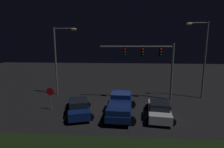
{
  "coord_description": "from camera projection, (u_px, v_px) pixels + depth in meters",
  "views": [
    {
      "loc": [
        0.28,
        -17.28,
        6.49
      ],
      "look_at": [
        -1.02,
        1.98,
        3.11
      ],
      "focal_mm": 28.32,
      "sensor_mm": 36.0,
      "label": 1
    }
  ],
  "objects": [
    {
      "name": "ground_plane",
      "position": [
        121.0,
        107.0,
        18.12
      ],
      "size": [
        80.0,
        80.0,
        0.0
      ],
      "primitive_type": "plane",
      "color": "black"
    },
    {
      "name": "pickup_truck",
      "position": [
        120.0,
        104.0,
        16.09
      ],
      "size": [
        3.05,
        5.49,
        1.8
      ],
      "rotation": [
        0.0,
        0.0,
        1.52
      ],
      "color": "navy",
      "rests_on": "ground_plane"
    },
    {
      "name": "car_sedan",
      "position": [
        79.0,
        107.0,
        16.07
      ],
      "size": [
        3.25,
        4.73,
        1.51
      ],
      "rotation": [
        0.0,
        0.0,
        1.86
      ],
      "color": "navy",
      "rests_on": "ground_plane"
    },
    {
      "name": "car_sedan_far",
      "position": [
        159.0,
        110.0,
        15.48
      ],
      "size": [
        2.84,
        4.59,
        1.51
      ],
      "rotation": [
        0.0,
        0.0,
        1.45
      ],
      "color": "silver",
      "rests_on": "ground_plane"
    },
    {
      "name": "traffic_signal_gantry",
      "position": [
        151.0,
        57.0,
        19.98
      ],
      "size": [
        8.32,
        0.56,
        6.5
      ],
      "color": "slate",
      "rests_on": "ground_plane"
    },
    {
      "name": "street_lamp_left",
      "position": [
        60.0,
        53.0,
        21.71
      ],
      "size": [
        2.89,
        0.44,
        8.37
      ],
      "color": "slate",
      "rests_on": "ground_plane"
    },
    {
      "name": "street_lamp_right",
      "position": [
        201.0,
        52.0,
        20.25
      ],
      "size": [
        2.51,
        0.44,
        8.88
      ],
      "color": "slate",
      "rests_on": "ground_plane"
    },
    {
      "name": "stop_sign",
      "position": [
        50.0,
        94.0,
        17.18
      ],
      "size": [
        0.76,
        0.08,
        2.23
      ],
      "color": "slate",
      "rests_on": "ground_plane"
    }
  ]
}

